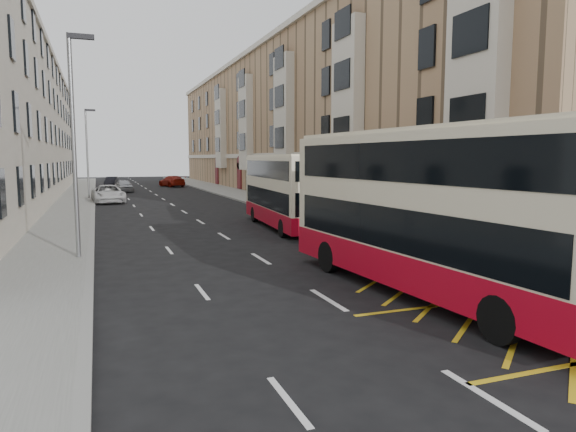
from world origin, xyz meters
name	(u,v)px	position (x,y,z in m)	size (l,w,h in m)	color
ground	(415,353)	(0.00, 0.00, 0.00)	(200.00, 200.00, 0.00)	black
pavement_right	(282,205)	(8.00, 30.00, 0.07)	(4.00, 120.00, 0.15)	slate
pavement_left	(70,212)	(-7.50, 30.00, 0.07)	(3.00, 120.00, 0.15)	slate
kerb_right	(257,206)	(6.00, 30.00, 0.07)	(0.25, 120.00, 0.15)	gray
kerb_left	(93,211)	(-6.00, 30.00, 0.07)	(0.25, 120.00, 0.15)	gray
road_markings	(157,195)	(0.00, 45.00, 0.01)	(10.00, 110.00, 0.01)	silver
terrace_right	(293,124)	(14.88, 45.38, 7.52)	(10.75, 79.00, 15.25)	#A2815E
terrace_left	(4,128)	(-13.43, 45.50, 6.52)	(9.18, 79.00, 13.25)	beige
guard_railing	(474,244)	(6.25, 5.75, 0.86)	(0.06, 6.56, 1.01)	red
street_lamp_near	(75,134)	(-6.35, 12.00, 4.64)	(0.93, 0.18, 8.00)	slate
street_lamp_far	(88,148)	(-6.35, 42.00, 4.64)	(0.93, 0.18, 8.00)	slate
double_decker_front	(431,212)	(2.83, 3.51, 2.32)	(3.29, 11.54, 4.55)	beige
double_decker_rear	(285,191)	(3.79, 17.64, 2.01)	(2.99, 10.02, 3.94)	beige
pedestrian_far	(451,231)	(6.35, 7.12, 1.11)	(1.13, 0.47, 1.92)	black
white_van	(108,194)	(-4.81, 37.76, 0.75)	(2.49, 5.39, 1.50)	silver
car_silver	(124,186)	(-2.86, 51.83, 0.68)	(1.61, 4.00, 1.36)	#A5A8AD
car_dark	(112,182)	(-3.82, 64.46, 0.64)	(1.36, 3.89, 1.28)	black
car_red	(172,181)	(3.62, 60.74, 0.73)	(2.04, 5.02, 1.46)	maroon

